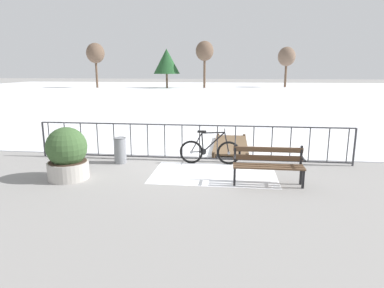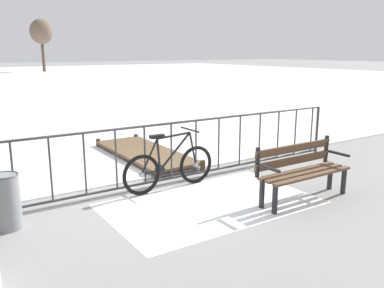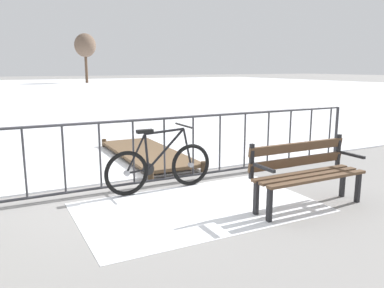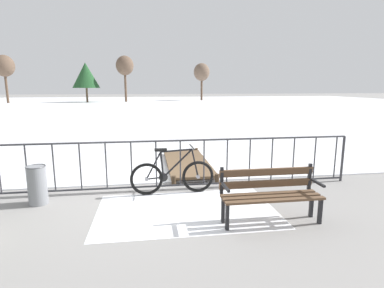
# 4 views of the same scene
# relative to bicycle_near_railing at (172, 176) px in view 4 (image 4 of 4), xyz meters

# --- Properties ---
(ground_plane) EXTENTS (160.00, 160.00, 0.00)m
(ground_plane) POSITION_rel_bicycle_near_railing_xyz_m (-0.57, 0.27, -0.37)
(ground_plane) COLOR gray
(frozen_pond) EXTENTS (80.00, 56.00, 0.03)m
(frozen_pond) POSITION_rel_bicycle_near_railing_xyz_m (-0.57, 28.67, -0.35)
(frozen_pond) COLOR white
(frozen_pond) RESTS_ON ground
(snow_patch) EXTENTS (3.13, 1.92, 0.01)m
(snow_patch) POSITION_rel_bicycle_near_railing_xyz_m (0.17, -0.93, -0.36)
(snow_patch) COLOR white
(snow_patch) RESTS_ON ground
(railing_fence) EXTENTS (9.06, 0.06, 1.07)m
(railing_fence) POSITION_rel_bicycle_near_railing_xyz_m (-0.57, 0.27, 0.19)
(railing_fence) COLOR #38383D
(railing_fence) RESTS_ON ground
(bicycle_near_railing) EXTENTS (1.71, 0.52, 0.97)m
(bicycle_near_railing) POSITION_rel_bicycle_near_railing_xyz_m (0.00, 0.00, 0.00)
(bicycle_near_railing) COLOR black
(bicycle_near_railing) RESTS_ON ground
(park_bench) EXTENTS (1.60, 0.48, 0.89)m
(park_bench) POSITION_rel_bicycle_near_railing_xyz_m (1.45, -1.51, 0.14)
(park_bench) COLOR brown
(park_bench) RESTS_ON ground
(trash_bin) EXTENTS (0.35, 0.35, 0.73)m
(trash_bin) POSITION_rel_bicycle_near_railing_xyz_m (-2.52, -0.20, 0.00)
(trash_bin) COLOR gray
(trash_bin) RESTS_ON ground
(wooden_dock) EXTENTS (1.10, 3.06, 0.20)m
(wooden_dock) POSITION_rel_bicycle_near_railing_xyz_m (0.57, 2.05, -0.25)
(wooden_dock) COLOR brown
(wooden_dock) RESTS_ON ground
(tree_far_west) EXTENTS (3.57, 3.57, 5.25)m
(tree_far_west) POSITION_rel_bicycle_near_railing_xyz_m (-8.46, 37.33, 3.21)
(tree_far_west) COLOR brown
(tree_far_west) RESTS_ON ground
(tree_west_mid) EXTENTS (2.41, 2.41, 5.60)m
(tree_west_mid) POSITION_rel_bicycle_near_railing_xyz_m (7.92, 41.00, 3.85)
(tree_west_mid) COLOR brown
(tree_west_mid) RESTS_ON ground
(tree_centre) EXTENTS (2.45, 2.45, 6.03)m
(tree_centre) POSITION_rel_bicycle_near_railing_xyz_m (-18.20, 36.70, 4.26)
(tree_centre) COLOR brown
(tree_centre) RESTS_ON ground
(tree_east_mid) EXTENTS (2.38, 2.38, 6.24)m
(tree_east_mid) POSITION_rel_bicycle_near_railing_xyz_m (-3.33, 37.70, 4.48)
(tree_east_mid) COLOR brown
(tree_east_mid) RESTS_ON ground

